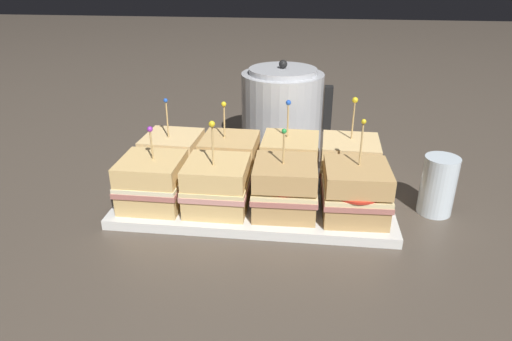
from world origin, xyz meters
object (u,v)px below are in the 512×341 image
(sandwich_back_far_right, at_px, (349,163))
(sandwich_back_far_left, at_px, (173,156))
(sandwich_back_center_left, at_px, (230,158))
(drinking_glass, at_px, (438,185))
(sandwich_front_far_left, at_px, (153,182))
(serving_platter, at_px, (256,198))
(sandwich_front_center_right, at_px, (285,187))
(kettle_steel, at_px, (282,109))
(sandwich_back_center_right, at_px, (290,160))
(sandwich_front_center_left, at_px, (217,185))
(sandwich_front_far_right, at_px, (355,192))

(sandwich_back_far_right, bearing_deg, sandwich_back_far_left, -179.63)
(sandwich_back_center_left, xyz_separation_m, drinking_glass, (0.39, -0.06, -0.01))
(sandwich_front_far_left, xyz_separation_m, sandwich_back_far_right, (0.36, 0.12, 0.00))
(sandwich_back_far_right, bearing_deg, serving_platter, -160.73)
(sandwich_front_center_right, xyz_separation_m, kettle_steel, (-0.03, 0.36, 0.03))
(serving_platter, bearing_deg, drinking_glass, 0.24)
(sandwich_back_far_left, relative_size, sandwich_back_center_right, 1.00)
(sandwich_back_center_left, xyz_separation_m, kettle_steel, (0.09, 0.24, 0.03))
(serving_platter, height_order, sandwich_front_far_left, sandwich_front_far_left)
(serving_platter, relative_size, sandwich_back_center_right, 3.02)
(serving_platter, distance_m, sandwich_back_far_right, 0.20)
(serving_platter, bearing_deg, sandwich_front_center_left, -135.95)
(sandwich_front_center_right, bearing_deg, sandwich_front_far_left, -179.52)
(sandwich_front_center_right, height_order, sandwich_back_center_right, sandwich_back_center_right)
(sandwich_back_far_left, relative_size, sandwich_back_center_left, 1.04)
(sandwich_front_far_right, relative_size, sandwich_back_far_right, 0.99)
(sandwich_back_center_left, height_order, sandwich_back_center_right, sandwich_back_center_right)
(sandwich_back_far_left, bearing_deg, sandwich_back_center_right, 0.25)
(kettle_steel, bearing_deg, sandwich_front_far_left, -120.18)
(sandwich_front_center_left, height_order, sandwich_front_center_right, sandwich_front_center_left)
(sandwich_back_center_right, bearing_deg, sandwich_back_center_left, 180.00)
(sandwich_front_far_left, bearing_deg, sandwich_back_center_right, 26.62)
(sandwich_front_far_right, bearing_deg, sandwich_front_center_left, 179.88)
(sandwich_back_far_left, bearing_deg, sandwich_front_center_left, -46.38)
(sandwich_front_far_left, distance_m, sandwich_front_center_left, 0.12)
(sandwich_back_center_left, bearing_deg, sandwich_front_far_left, -134.99)
(sandwich_back_center_left, relative_size, drinking_glass, 1.47)
(sandwich_front_far_left, bearing_deg, kettle_steel, 59.82)
(sandwich_back_far_left, xyz_separation_m, sandwich_back_center_right, (0.24, 0.00, 0.00))
(sandwich_front_far_right, bearing_deg, kettle_steel, 112.50)
(serving_platter, bearing_deg, sandwich_front_center_right, -45.19)
(sandwich_back_center_left, xyz_separation_m, sandwich_back_far_right, (0.24, 0.00, 0.00))
(sandwich_back_far_right, bearing_deg, sandwich_front_far_left, -161.13)
(sandwich_front_center_left, relative_size, sandwich_back_center_right, 1.00)
(serving_platter, relative_size, kettle_steel, 2.32)
(sandwich_front_center_left, bearing_deg, sandwich_back_center_right, 44.50)
(sandwich_front_far_left, distance_m, sandwich_front_center_right, 0.24)
(sandwich_back_far_left, xyz_separation_m, kettle_steel, (0.21, 0.24, 0.03))
(sandwich_front_center_left, relative_size, sandwich_back_center_left, 1.04)
(sandwich_front_center_left, height_order, sandwich_back_far_left, same)
(sandwich_back_center_right, bearing_deg, sandwich_front_far_left, -153.38)
(sandwich_back_center_left, distance_m, sandwich_back_far_right, 0.24)
(sandwich_front_far_right, distance_m, sandwich_back_far_right, 0.12)
(serving_platter, bearing_deg, kettle_steel, 84.43)
(sandwich_back_far_left, distance_m, sandwich_back_far_right, 0.36)
(sandwich_front_far_right, bearing_deg, serving_platter, 161.22)
(kettle_steel, relative_size, drinking_glass, 1.98)
(kettle_steel, distance_m, drinking_glass, 0.43)
(sandwich_back_far_right, relative_size, kettle_steel, 0.81)
(sandwich_front_far_left, relative_size, sandwich_back_center_right, 0.90)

